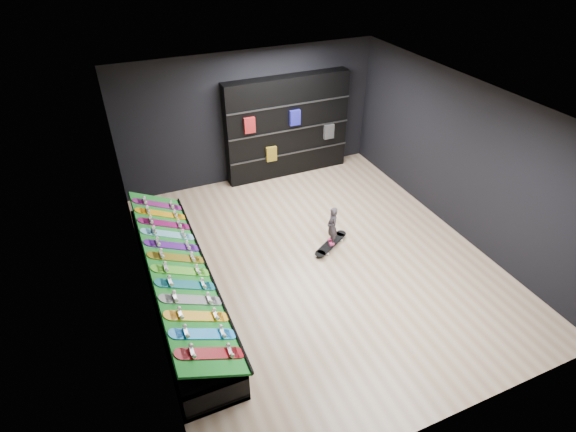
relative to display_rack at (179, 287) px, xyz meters
name	(u,v)px	position (x,y,z in m)	size (l,w,h in m)	color
floor	(317,260)	(2.55, 0.00, -0.25)	(6.00, 7.00, 0.01)	tan
ceiling	(324,105)	(2.55, 0.00, 2.75)	(6.00, 7.00, 0.01)	white
wall_back	(251,117)	(2.55, 3.50, 1.25)	(6.00, 0.02, 3.00)	black
wall_front	(464,344)	(2.55, -3.50, 1.25)	(6.00, 0.02, 3.00)	black
wall_left	(137,233)	(-0.45, 0.00, 1.25)	(0.02, 7.00, 3.00)	black
wall_right	(461,158)	(5.55, 0.00, 1.25)	(0.02, 7.00, 3.00)	black
display_rack	(179,287)	(0.00, 0.00, 0.00)	(0.90, 4.50, 0.50)	black
turf_ramp	(178,265)	(0.05, 0.00, 0.46)	(1.00, 4.50, 0.04)	#0F641A
back_shelving	(287,127)	(3.38, 3.32, 0.94)	(2.99, 0.35, 2.39)	black
floor_skateboard	(331,245)	(2.98, 0.24, -0.21)	(0.98, 0.22, 0.09)	black
child	(332,233)	(2.98, 0.24, 0.08)	(0.18, 0.13, 0.48)	black
display_board_0	(210,353)	(0.06, -1.90, 0.49)	(0.98, 0.22, 0.09)	red
display_board_1	(204,334)	(0.06, -1.55, 0.49)	(0.98, 0.22, 0.09)	blue
display_board_2	(197,316)	(0.06, -1.21, 0.49)	(0.98, 0.22, 0.09)	yellow
display_board_3	(191,300)	(0.06, -0.86, 0.49)	(0.98, 0.22, 0.09)	black
display_board_4	(186,285)	(0.06, -0.52, 0.49)	(0.98, 0.22, 0.09)	#0C8C99
display_board_5	(181,271)	(0.06, -0.17, 0.49)	(0.98, 0.22, 0.09)	green
display_board_6	(177,258)	(0.06, 0.17, 0.49)	(0.98, 0.22, 0.09)	yellow
display_board_7	(172,245)	(0.06, 0.52, 0.49)	(0.98, 0.22, 0.09)	purple
display_board_8	(168,234)	(0.06, 0.86, 0.49)	(0.98, 0.22, 0.09)	#0CB2E5
display_board_9	(165,224)	(0.06, 1.21, 0.49)	(0.98, 0.22, 0.09)	#E5198C
display_board_10	(161,214)	(0.06, 1.55, 0.49)	(0.98, 0.22, 0.09)	orange
display_board_11	(158,204)	(0.06, 1.90, 0.49)	(0.98, 0.22, 0.09)	#2626BF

